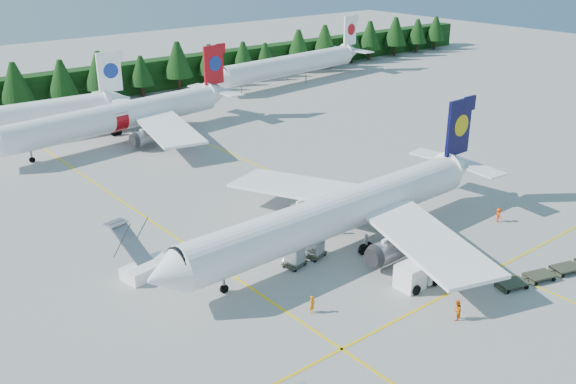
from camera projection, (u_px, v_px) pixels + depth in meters
ground at (405, 264)px, 61.02m from camera, size 320.00×320.00×0.00m
taxi_stripe_a at (171, 234)px, 67.23m from camera, size 0.25×120.00×0.01m
taxi_stripe_b at (314, 190)px, 78.94m from camera, size 0.25×120.00×0.01m
taxi_stripe_cross at (457, 289)px, 56.70m from camera, size 80.00×0.25×0.01m
treeline_hedge at (70, 87)px, 118.97m from camera, size 220.00×4.00×6.00m
airliner_navy at (330, 216)px, 62.51m from camera, size 41.83×34.43×12.16m
airliner_red at (111, 119)px, 95.67m from camera, size 42.06×34.43×12.25m
airliner_far_right at (286, 66)px, 133.80m from camera, size 42.44×8.31×12.35m
airstairs at (145, 265)px, 59.02m from camera, size 4.91×6.67×4.11m
service_truck at (426, 266)px, 57.59m from camera, size 6.20×2.35×2.99m
dolly_train at (553, 271)px, 58.77m from camera, size 12.53×4.64×0.15m
uld_pair at (305, 251)px, 61.11m from camera, size 5.18×2.37×1.62m
crew_a at (312, 304)px, 52.92m from camera, size 0.65×0.50×1.58m
crew_b at (457, 310)px, 51.92m from camera, size 1.04×0.92×1.78m
crew_c at (499, 215)px, 69.82m from camera, size 0.70×0.79×1.60m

